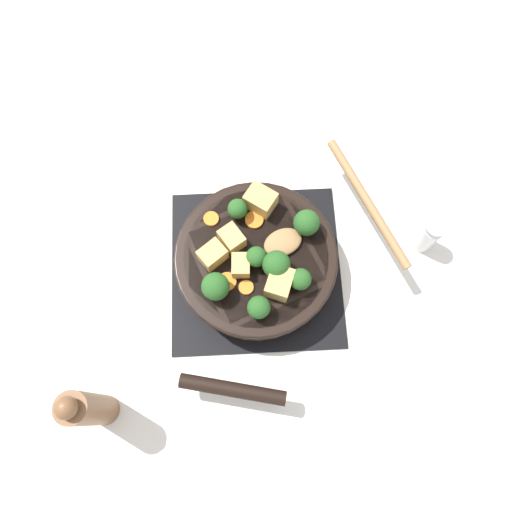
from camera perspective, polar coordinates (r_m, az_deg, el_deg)
ground_plane at (r=0.92m, az=0.00°, el=-1.45°), size 2.40×2.40×0.00m
front_burner_grate at (r=0.91m, az=0.00°, el=-1.23°), size 0.31×0.31×0.03m
skillet_pan at (r=0.87m, az=-0.03°, el=-0.63°), size 0.28×0.39×0.05m
wooden_spoon at (r=0.88m, az=8.94°, el=4.29°), size 0.25×0.25×0.02m
tofu_cube_center_large at (r=0.84m, az=-4.99°, el=0.14°), size 0.05×0.05×0.03m
tofu_cube_near_handle at (r=0.82m, az=2.69°, el=-3.11°), size 0.05×0.06×0.04m
tofu_cube_east_chunk at (r=0.85m, az=-2.78°, el=2.01°), size 0.05×0.05×0.03m
tofu_cube_west_chunk at (r=0.83m, az=-1.75°, el=-1.08°), size 0.03×0.04×0.03m
tofu_cube_back_piece at (r=0.87m, az=0.52°, el=6.39°), size 0.06×0.06×0.04m
broccoli_floret_near_spoon at (r=0.80m, az=0.12°, el=-5.90°), size 0.04×0.04×0.05m
broccoli_floret_center_top at (r=0.82m, az=2.35°, el=-0.99°), size 0.05×0.05×0.05m
broccoli_floret_east_rim at (r=0.86m, az=-2.11°, el=5.40°), size 0.03×0.03×0.04m
broccoli_floret_west_rim at (r=0.81m, az=-4.64°, el=-3.49°), size 0.05×0.05×0.05m
broccoli_floret_north_edge at (r=0.82m, az=5.09°, el=-2.67°), size 0.04×0.04×0.04m
broccoli_floret_south_cluster at (r=0.85m, az=5.80°, el=3.80°), size 0.04×0.04×0.05m
broccoli_floret_mid_floret at (r=0.83m, az=0.01°, el=-0.10°), size 0.03×0.03×0.04m
carrot_slice_orange_thin at (r=0.88m, az=-5.15°, el=4.26°), size 0.03×0.03×0.01m
carrot_slice_near_center at (r=0.84m, az=-3.33°, el=-2.93°), size 0.03×0.03×0.01m
carrot_slice_edge_slice at (r=0.87m, az=-0.25°, el=4.16°), size 0.03×0.03×0.01m
carrot_slice_under_broccoli at (r=0.83m, az=-1.14°, el=-3.61°), size 0.02×0.02×0.01m
pepper_mill at (r=0.83m, az=-18.66°, el=-16.24°), size 0.05×0.05×0.20m
salt_shaker at (r=0.95m, az=19.08°, el=2.19°), size 0.04×0.04×0.09m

